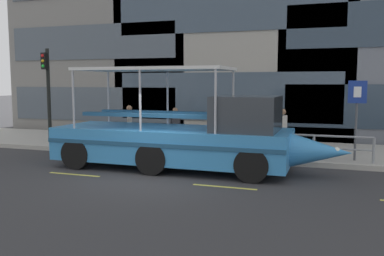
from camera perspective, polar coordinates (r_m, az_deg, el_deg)
ground_plane at (r=12.69m, az=-5.63°, el=-6.70°), size 120.00×120.00×0.00m
sidewalk at (r=17.83m, az=1.82°, el=-2.59°), size 32.00×4.80×0.18m
curb_edge at (r=15.50m, az=-0.87°, el=-3.95°), size 32.00×0.18×0.18m
lane_centreline at (r=12.28m, az=-6.53°, el=-7.15°), size 25.80×0.12×0.01m
curb_guardrail at (r=15.48m, az=2.17°, el=-1.39°), size 11.51×0.09×0.89m
traffic_light_pole at (r=19.42m, az=-19.25°, el=5.47°), size 0.24×0.46×4.13m
parking_sign at (r=15.12m, az=21.70°, el=2.75°), size 0.60×0.12×2.72m
duck_tour_boat at (r=13.57m, az=-0.66°, el=-1.29°), size 9.69×2.62×3.33m
pedestrian_near_bow at (r=16.32m, az=12.34°, el=0.29°), size 0.32×0.41×1.66m
pedestrian_mid_left at (r=16.40m, az=4.76°, el=0.71°), size 0.31×0.48×1.78m
pedestrian_mid_right at (r=17.29m, az=-2.32°, el=0.69°), size 0.36×0.34×1.62m
pedestrian_near_stern at (r=17.62m, az=-8.58°, el=0.90°), size 0.32×0.44×1.71m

